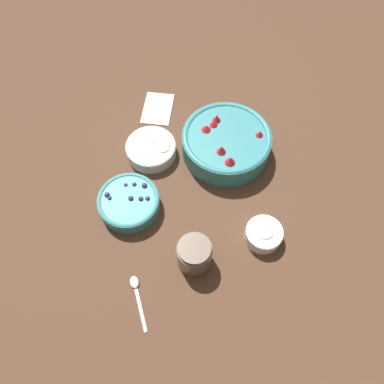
% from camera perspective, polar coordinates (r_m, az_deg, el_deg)
% --- Properties ---
extents(ground_plane, '(4.00, 4.00, 0.00)m').
position_cam_1_polar(ground_plane, '(1.05, -1.36, -0.23)').
color(ground_plane, '#4C3323').
extents(bowl_strawberries, '(0.26, 0.26, 0.10)m').
position_cam_1_polar(bowl_strawberries, '(1.10, 5.22, 7.58)').
color(bowl_strawberries, teal).
rests_on(bowl_strawberries, ground_plane).
extents(bowl_blueberries, '(0.17, 0.17, 0.05)m').
position_cam_1_polar(bowl_blueberries, '(1.02, -9.58, -1.54)').
color(bowl_blueberries, teal).
rests_on(bowl_blueberries, ground_plane).
extents(bowl_bananas, '(0.15, 0.15, 0.04)m').
position_cam_1_polar(bowl_bananas, '(1.11, -6.25, 6.58)').
color(bowl_bananas, silver).
rests_on(bowl_bananas, ground_plane).
extents(bowl_cream, '(0.10, 0.10, 0.05)m').
position_cam_1_polar(bowl_cream, '(0.99, 10.88, -6.28)').
color(bowl_cream, white).
rests_on(bowl_cream, ground_plane).
extents(jar_chocolate, '(0.09, 0.09, 0.09)m').
position_cam_1_polar(jar_chocolate, '(0.93, 0.37, -9.54)').
color(jar_chocolate, brown).
rests_on(jar_chocolate, ground_plane).
extents(napkin, '(0.16, 0.14, 0.01)m').
position_cam_1_polar(napkin, '(1.23, -5.27, 12.59)').
color(napkin, silver).
rests_on(napkin, ground_plane).
extents(spoon, '(0.14, 0.02, 0.01)m').
position_cam_1_polar(spoon, '(0.96, -8.43, -14.88)').
color(spoon, silver).
rests_on(spoon, ground_plane).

